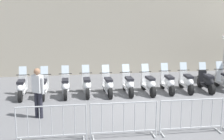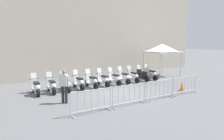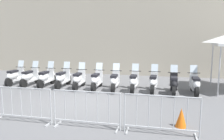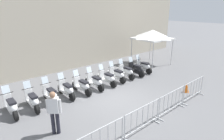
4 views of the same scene
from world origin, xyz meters
The scene contains 16 objects.
ground_plane centered at (0.00, 0.00, 0.00)m, with size 120.00×120.00×0.00m, color slate.
motorcycle_0 centered at (-4.64, 1.77, 0.45)m, with size 0.56×1.73×1.24m.
motorcycle_1 centered at (-3.74, 1.78, 0.45)m, with size 0.56×1.72×1.24m.
motorcycle_2 centered at (-2.84, 1.87, 0.45)m, with size 0.56×1.73×1.24m.
motorcycle_3 centered at (-1.95, 1.96, 0.45)m, with size 0.56×1.73×1.24m.
motorcycle_4 centered at (-1.04, 1.92, 0.45)m, with size 0.60×1.72×1.24m.
motorcycle_5 centered at (-0.14, 2.00, 0.45)m, with size 0.57×1.73×1.24m.
motorcycle_6 centered at (0.76, 2.02, 0.45)m, with size 0.61×1.72×1.24m.
motorcycle_7 centered at (1.65, 2.18, 0.45)m, with size 0.56×1.73×1.24m.
motorcycle_8 centered at (2.54, 2.28, 0.45)m, with size 0.56×1.72×1.24m.
motorcycle_9 centered at (3.44, 2.25, 0.45)m, with size 0.56×1.72×1.24m.
motorcycle_10 centered at (4.34, 2.40, 0.45)m, with size 0.56×1.73×1.24m.
barrier_segment_1 centered at (-0.84, -2.52, 0.52)m, with size 1.96×0.57×1.07m.
barrier_segment_2 centered at (1.20, -2.37, 0.52)m, with size 1.96×0.57×1.07m.
barrier_segment_3 centered at (3.24, -2.22, 0.52)m, with size 1.96×0.57×1.07m.
traffic_cone centered at (3.76, -1.53, 0.28)m, with size 0.32×0.32×0.55m, color orange.
Camera 3 is at (3.63, -7.96, 2.58)m, focal length 36.15 mm.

